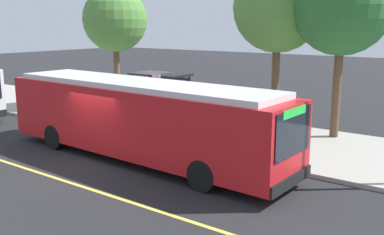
# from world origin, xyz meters

# --- Properties ---
(ground_plane) EXTENTS (120.00, 120.00, 0.00)m
(ground_plane) POSITION_xyz_m (0.00, 0.00, 0.00)
(ground_plane) COLOR #232326
(sidewalk_curb) EXTENTS (44.00, 6.40, 0.15)m
(sidewalk_curb) POSITION_xyz_m (0.00, 6.00, 0.07)
(sidewalk_curb) COLOR #A8A399
(sidewalk_curb) RESTS_ON ground_plane
(lane_stripe_center) EXTENTS (36.00, 0.14, 0.01)m
(lane_stripe_center) POSITION_xyz_m (0.00, -2.20, 0.00)
(lane_stripe_center) COLOR #E0D64C
(lane_stripe_center) RESTS_ON ground_plane
(transit_bus_main) EXTENTS (12.48, 3.02, 2.95)m
(transit_bus_main) POSITION_xyz_m (1.13, 1.01, 1.62)
(transit_bus_main) COLOR red
(transit_bus_main) RESTS_ON ground_plane
(bus_shelter) EXTENTS (2.90, 1.60, 2.48)m
(bus_shelter) POSITION_xyz_m (-2.04, 5.94, 1.92)
(bus_shelter) COLOR #333338
(bus_shelter) RESTS_ON sidewalk_curb
(waiting_bench) EXTENTS (1.60, 0.48, 0.95)m
(waiting_bench) POSITION_xyz_m (-1.72, 5.95, 0.63)
(waiting_bench) COLOR brown
(waiting_bench) RESTS_ON sidewalk_curb
(route_sign_post) EXTENTS (0.44, 0.08, 2.80)m
(route_sign_post) POSITION_xyz_m (0.01, 3.32, 1.96)
(route_sign_post) COLOR #333338
(route_sign_post) RESTS_ON sidewalk_curb
(street_tree_near_shelter) EXTENTS (3.76, 3.76, 6.98)m
(street_tree_near_shelter) POSITION_xyz_m (-7.01, 7.86, 5.22)
(street_tree_near_shelter) COLOR brown
(street_tree_near_shelter) RESTS_ON sidewalk_curb
(street_tree_upstreet) EXTENTS (4.10, 4.10, 7.62)m
(street_tree_upstreet) POSITION_xyz_m (6.08, 8.11, 5.69)
(street_tree_upstreet) COLOR brown
(street_tree_upstreet) RESTS_ON sidewalk_curb
(street_tree_downstreet) EXTENTS (4.11, 4.11, 7.63)m
(street_tree_downstreet) POSITION_xyz_m (3.11, 8.26, 5.70)
(street_tree_downstreet) COLOR brown
(street_tree_downstreet) RESTS_ON sidewalk_curb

